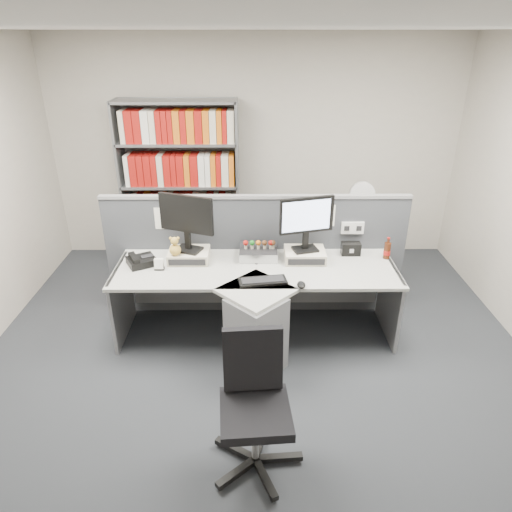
{
  "coord_description": "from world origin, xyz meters",
  "views": [
    {
      "loc": [
        -0.02,
        -2.96,
        2.67
      ],
      "look_at": [
        0.0,
        0.65,
        0.92
      ],
      "focal_mm": 32.39,
      "sensor_mm": 36.0,
      "label": 1
    }
  ],
  "objects_px": {
    "monitor_left": "(186,218)",
    "keyboard": "(263,281)",
    "cola_bottle": "(387,251)",
    "office_chair": "(254,400)",
    "desk_phone": "(141,261)",
    "desk_fan": "(362,197)",
    "monitor_right": "(307,219)",
    "filing_cabinet": "(356,249)",
    "speaker": "(351,249)",
    "shelving_unit": "(181,188)",
    "desk_calendar": "(159,265)",
    "mouse": "(301,285)",
    "desk": "(256,305)",
    "desktop_pc": "(258,252)"
  },
  "relations": [
    {
      "from": "monitor_left",
      "to": "keyboard",
      "type": "relative_size",
      "value": 1.26
    },
    {
      "from": "monitor_left",
      "to": "cola_bottle",
      "type": "xyz_separation_m",
      "value": [
        1.89,
        0.03,
        -0.34
      ]
    },
    {
      "from": "cola_bottle",
      "to": "office_chair",
      "type": "distance_m",
      "value": 2.11
    },
    {
      "from": "desk_phone",
      "to": "desk_fan",
      "type": "bearing_deg",
      "value": 26.0
    },
    {
      "from": "monitor_right",
      "to": "filing_cabinet",
      "type": "relative_size",
      "value": 0.75
    },
    {
      "from": "speaker",
      "to": "desk_fan",
      "type": "height_order",
      "value": "desk_fan"
    },
    {
      "from": "monitor_left",
      "to": "monitor_right",
      "type": "xyz_separation_m",
      "value": [
        1.1,
        -0.0,
        -0.01
      ]
    },
    {
      "from": "shelving_unit",
      "to": "filing_cabinet",
      "type": "bearing_deg",
      "value": -12.07
    },
    {
      "from": "filing_cabinet",
      "to": "speaker",
      "type": "bearing_deg",
      "value": -107.04
    },
    {
      "from": "desk_phone",
      "to": "shelving_unit",
      "type": "height_order",
      "value": "shelving_unit"
    },
    {
      "from": "shelving_unit",
      "to": "office_chair",
      "type": "bearing_deg",
      "value": -74.13
    },
    {
      "from": "desk_calendar",
      "to": "filing_cabinet",
      "type": "xyz_separation_m",
      "value": [
        2.08,
        1.21,
        -0.42
      ]
    },
    {
      "from": "keyboard",
      "to": "desk_fan",
      "type": "height_order",
      "value": "desk_fan"
    },
    {
      "from": "monitor_right",
      "to": "mouse",
      "type": "xyz_separation_m",
      "value": [
        -0.08,
        -0.52,
        -0.39
      ]
    },
    {
      "from": "desk",
      "to": "filing_cabinet",
      "type": "distance_m",
      "value": 1.85
    },
    {
      "from": "desktop_pc",
      "to": "office_chair",
      "type": "bearing_deg",
      "value": -91.45
    },
    {
      "from": "desktop_pc",
      "to": "keyboard",
      "type": "bearing_deg",
      "value": -86.31
    },
    {
      "from": "monitor_right",
      "to": "desk_fan",
      "type": "relative_size",
      "value": 1.09
    },
    {
      "from": "monitor_left",
      "to": "cola_bottle",
      "type": "distance_m",
      "value": 1.92
    },
    {
      "from": "desktop_pc",
      "to": "desk_fan",
      "type": "height_order",
      "value": "desk_fan"
    },
    {
      "from": "desk_phone",
      "to": "speaker",
      "type": "height_order",
      "value": "speaker"
    },
    {
      "from": "monitor_right",
      "to": "cola_bottle",
      "type": "distance_m",
      "value": 0.85
    },
    {
      "from": "desk_phone",
      "to": "filing_cabinet",
      "type": "distance_m",
      "value": 2.56
    },
    {
      "from": "desk_fan",
      "to": "monitor_left",
      "type": "bearing_deg",
      "value": -151.03
    },
    {
      "from": "keyboard",
      "to": "desk_fan",
      "type": "relative_size",
      "value": 0.9
    },
    {
      "from": "mouse",
      "to": "desk_calendar",
      "type": "relative_size",
      "value": 1.07
    },
    {
      "from": "shelving_unit",
      "to": "filing_cabinet",
      "type": "distance_m",
      "value": 2.24
    },
    {
      "from": "desktop_pc",
      "to": "cola_bottle",
      "type": "height_order",
      "value": "cola_bottle"
    },
    {
      "from": "monitor_left",
      "to": "desk",
      "type": "bearing_deg",
      "value": -31.19
    },
    {
      "from": "mouse",
      "to": "keyboard",
      "type": "bearing_deg",
      "value": 165.18
    },
    {
      "from": "keyboard",
      "to": "mouse",
      "type": "bearing_deg",
      "value": -14.82
    },
    {
      "from": "speaker",
      "to": "filing_cabinet",
      "type": "xyz_separation_m",
      "value": [
        0.28,
        0.9,
        -0.43
      ]
    },
    {
      "from": "monitor_right",
      "to": "keyboard",
      "type": "xyz_separation_m",
      "value": [
        -0.41,
        -0.44,
        -0.4
      ]
    },
    {
      "from": "keyboard",
      "to": "office_chair",
      "type": "distance_m",
      "value": 1.22
    },
    {
      "from": "desk_calendar",
      "to": "office_chair",
      "type": "relative_size",
      "value": 0.11
    },
    {
      "from": "mouse",
      "to": "cola_bottle",
      "type": "relative_size",
      "value": 0.54
    },
    {
      "from": "speaker",
      "to": "cola_bottle",
      "type": "height_order",
      "value": "cola_bottle"
    },
    {
      "from": "monitor_left",
      "to": "office_chair",
      "type": "xyz_separation_m",
      "value": [
        0.62,
        -1.64,
        -0.63
      ]
    },
    {
      "from": "monitor_left",
      "to": "shelving_unit",
      "type": "xyz_separation_m",
      "value": [
        -0.27,
        1.46,
        -0.17
      ]
    },
    {
      "from": "desk_fan",
      "to": "office_chair",
      "type": "height_order",
      "value": "desk_fan"
    },
    {
      "from": "desk",
      "to": "speaker",
      "type": "height_order",
      "value": "speaker"
    },
    {
      "from": "mouse",
      "to": "desk_calendar",
      "type": "bearing_deg",
      "value": 165.26
    },
    {
      "from": "keyboard",
      "to": "mouse",
      "type": "relative_size",
      "value": 3.76
    },
    {
      "from": "desktop_pc",
      "to": "desk",
      "type": "bearing_deg",
      "value": -93.09
    },
    {
      "from": "shelving_unit",
      "to": "office_chair",
      "type": "distance_m",
      "value": 3.26
    },
    {
      "from": "desk_phone",
      "to": "keyboard",
      "type": "bearing_deg",
      "value": -17.08
    },
    {
      "from": "mouse",
      "to": "office_chair",
      "type": "bearing_deg",
      "value": -109.91
    },
    {
      "from": "desk",
      "to": "speaker",
      "type": "relative_size",
      "value": 14.13
    },
    {
      "from": "monitor_right",
      "to": "shelving_unit",
      "type": "bearing_deg",
      "value": 132.98
    },
    {
      "from": "monitor_right",
      "to": "speaker",
      "type": "height_order",
      "value": "monitor_right"
    }
  ]
}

